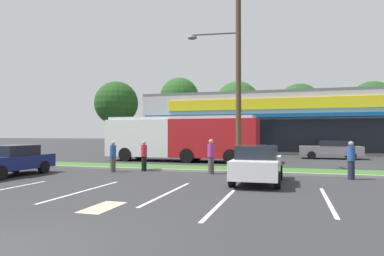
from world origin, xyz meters
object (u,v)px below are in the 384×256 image
(car_4, at_px, (239,148))
(pedestrian_near_bench, at_px, (211,156))
(car_1, at_px, (331,149))
(city_bus, at_px, (181,137))
(bus_stop_bench, at_px, (29,160))
(pedestrian_mid, at_px, (144,156))
(car_2, at_px, (9,160))
(utility_pole, at_px, (236,68))
(pedestrian_far, at_px, (113,157))
(pedestrian_by_pole, at_px, (351,160))
(car_5, at_px, (258,164))

(car_4, relative_size, pedestrian_near_bench, 2.61)
(car_1, bearing_deg, city_bus, 28.10)
(bus_stop_bench, xyz_separation_m, car_1, (17.74, 13.01, 0.26))
(car_4, bearing_deg, pedestrian_mid, 74.60)
(city_bus, relative_size, bus_stop_bench, 6.99)
(car_2, distance_m, car_4, 18.17)
(car_1, relative_size, pedestrian_near_bench, 2.70)
(utility_pole, bearing_deg, bus_stop_bench, -168.75)
(car_4, bearing_deg, pedestrian_far, 70.12)
(pedestrian_near_bench, xyz_separation_m, pedestrian_mid, (-3.78, 0.24, -0.06))
(utility_pole, relative_size, car_4, 2.32)
(bus_stop_bench, distance_m, pedestrian_by_pole, 17.25)
(car_2, xyz_separation_m, pedestrian_mid, (5.33, 3.78, 0.06))
(city_bus, relative_size, car_1, 2.36)
(car_1, bearing_deg, pedestrian_far, 47.83)
(car_2, relative_size, pedestrian_near_bench, 2.52)
(car_5, bearing_deg, utility_pole, 19.08)
(utility_pole, height_order, pedestrian_far, utility_pole)
(city_bus, distance_m, pedestrian_far, 7.76)
(city_bus, height_order, pedestrian_by_pole, city_bus)
(pedestrian_mid, bearing_deg, car_1, 167.50)
(utility_pole, distance_m, pedestrian_mid, 7.00)
(utility_pole, distance_m, car_2, 12.50)
(city_bus, xyz_separation_m, pedestrian_mid, (0.07, -6.69, -0.94))
(city_bus, relative_size, car_4, 2.45)
(bus_stop_bench, relative_size, pedestrian_near_bench, 0.91)
(car_4, bearing_deg, bus_stop_bench, 50.86)
(pedestrian_mid, xyz_separation_m, pedestrian_far, (-1.38, -0.91, -0.00))
(car_1, distance_m, car_4, 7.37)
(utility_pole, bearing_deg, car_2, -151.16)
(car_1, relative_size, pedestrian_by_pole, 2.79)
(city_bus, distance_m, car_5, 11.56)
(car_2, relative_size, pedestrian_mid, 2.71)
(utility_pole, distance_m, bus_stop_bench, 13.05)
(utility_pole, relative_size, car_1, 2.24)
(bus_stop_bench, height_order, pedestrian_mid, pedestrian_mid)
(car_1, bearing_deg, car_2, 45.31)
(utility_pole, xyz_separation_m, pedestrian_far, (-6.12, -2.67, -4.84))
(utility_pole, height_order, car_4, utility_pole)
(city_bus, bearing_deg, pedestrian_far, 81.09)
(pedestrian_by_pole, xyz_separation_m, pedestrian_far, (-11.60, -0.28, -0.04))
(car_2, bearing_deg, pedestrian_mid, 125.32)
(pedestrian_near_bench, relative_size, pedestrian_far, 1.08)
(bus_stop_bench, distance_m, car_4, 16.44)
(car_2, bearing_deg, utility_pole, 118.84)
(pedestrian_mid, bearing_deg, utility_pole, 138.69)
(car_1, distance_m, pedestrian_far, 18.01)
(car_5, relative_size, pedestrian_near_bench, 2.49)
(car_2, relative_size, pedestrian_by_pole, 2.60)
(car_5, bearing_deg, city_bus, 33.86)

